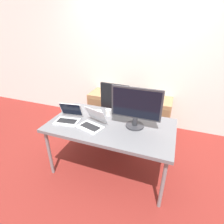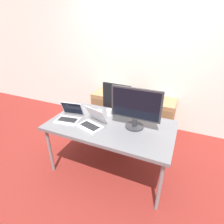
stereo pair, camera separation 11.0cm
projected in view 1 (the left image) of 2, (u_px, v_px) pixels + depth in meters
ground_plane at (111, 167)px, 2.50m from camera, size 14.00×14.00×0.00m
wall_back at (140, 57)px, 3.13m from camera, size 10.00×0.05×2.60m
desk at (111, 127)px, 2.19m from camera, size 1.55×0.85×0.72m
office_chair at (119, 119)px, 2.96m from camera, size 0.56×0.58×1.06m
cabinet_left at (103, 107)px, 3.55m from camera, size 0.46×0.47×0.64m
cabinet_right at (157, 116)px, 3.21m from camera, size 0.46×0.47×0.64m
laptop_left at (68, 117)px, 2.23m from camera, size 0.33×0.32×0.21m
laptop_right at (92, 123)px, 2.11m from camera, size 0.35×0.37×0.20m
monitor at (136, 107)px, 2.01m from camera, size 0.59×0.22×0.49m
coffee_cup_white at (108, 112)px, 2.37m from camera, size 0.08×0.08×0.09m
coffee_cup_brown at (99, 114)px, 2.29m from camera, size 0.08×0.08×0.11m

